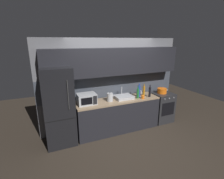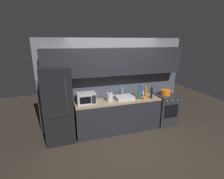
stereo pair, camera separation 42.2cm
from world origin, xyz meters
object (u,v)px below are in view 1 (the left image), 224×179
object	(u,v)px
wine_bottle_green	(138,93)
mug_orange	(143,97)
oven_range	(161,107)
microwave	(87,99)
wine_bottle_dark	(150,92)
wine_bottle_amber	(144,91)
kettle	(110,97)
mug_white	(140,92)
refrigerator	(59,107)
wine_bottle_blue	(139,91)
cooking_pot	(162,91)

from	to	relation	value
wine_bottle_green	mug_orange	world-z (taller)	wine_bottle_green
oven_range	wine_bottle_green	distance (m)	1.11
microwave	wine_bottle_dark	distance (m)	1.78
microwave	wine_bottle_amber	world-z (taller)	wine_bottle_amber
kettle	mug_white	world-z (taller)	kettle
refrigerator	wine_bottle_green	distance (m)	2.09
wine_bottle_blue	wine_bottle_dark	bearing A→B (deg)	-24.39
kettle	mug_white	xyz separation A→B (m)	(1.06, 0.21, -0.06)
oven_range	cooking_pot	bearing A→B (deg)	177.28
oven_range	wine_bottle_green	size ratio (longest dim) A/B	2.73
wine_bottle_dark	cooking_pot	bearing A→B (deg)	14.34
oven_range	cooking_pot	xyz separation A→B (m)	(-0.03, 0.00, 0.53)
kettle	wine_bottle_dark	world-z (taller)	wine_bottle_dark
oven_range	wine_bottle_amber	size ratio (longest dim) A/B	2.56
wine_bottle_green	wine_bottle_amber	distance (m)	0.28
wine_bottle_green	mug_white	xyz separation A→B (m)	(0.27, 0.29, -0.09)
kettle	oven_range	bearing A→B (deg)	0.53
wine_bottle_green	cooking_pot	world-z (taller)	wine_bottle_green
mug_orange	cooking_pot	size ratio (longest dim) A/B	0.34
refrigerator	mug_white	bearing A→B (deg)	4.56
mug_orange	refrigerator	bearing A→B (deg)	174.77
refrigerator	wine_bottle_blue	world-z (taller)	refrigerator
cooking_pot	kettle	bearing A→B (deg)	-179.41
mug_orange	microwave	bearing A→B (deg)	171.76
wine_bottle_green	wine_bottle_blue	distance (m)	0.13
wine_bottle_blue	oven_range	bearing A→B (deg)	0.97
oven_range	wine_bottle_dark	bearing A→B (deg)	-166.48
wine_bottle_amber	mug_orange	xyz separation A→B (m)	(-0.16, -0.20, -0.10)
oven_range	microwave	distance (m)	2.42
refrigerator	wine_bottle_blue	size ratio (longest dim) A/B	4.84
cooking_pot	oven_range	bearing A→B (deg)	-2.72
refrigerator	wine_bottle_green	xyz separation A→B (m)	(2.09, -0.10, 0.10)
kettle	mug_white	distance (m)	1.08
oven_range	wine_bottle_dark	xyz separation A→B (m)	(-0.58, -0.14, 0.59)
microwave	wine_bottle_blue	world-z (taller)	wine_bottle_blue
kettle	wine_bottle_dark	distance (m)	1.17
microwave	kettle	xyz separation A→B (m)	(0.61, -0.04, -0.03)
refrigerator	wine_bottle_dark	xyz separation A→B (m)	(2.45, -0.14, 0.11)
kettle	mug_white	bearing A→B (deg)	10.94
wine_bottle_blue	wine_bottle_dark	size ratio (longest dim) A/B	1.11
wine_bottle_green	kettle	bearing A→B (deg)	173.88
microwave	wine_bottle_amber	distance (m)	1.67
wine_bottle_green	mug_white	bearing A→B (deg)	47.15
refrigerator	mug_white	size ratio (longest dim) A/B	18.85
microwave	wine_bottle_blue	bearing A→B (deg)	-1.30
refrigerator	oven_range	bearing A→B (deg)	-0.02
microwave	wine_bottle_blue	distance (m)	1.50
oven_range	mug_orange	size ratio (longest dim) A/B	9.33
oven_range	mug_orange	bearing A→B (deg)	-166.61
kettle	mug_orange	world-z (taller)	kettle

